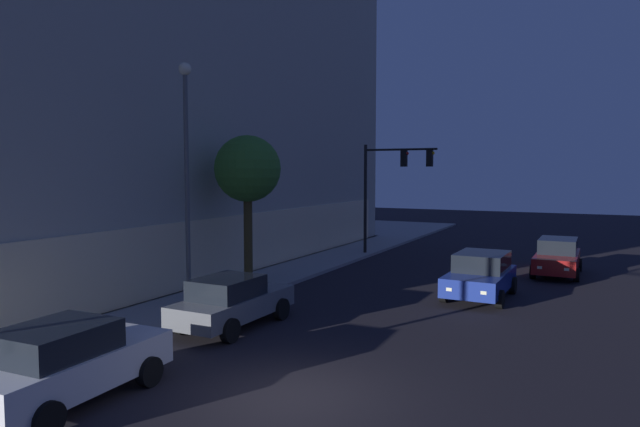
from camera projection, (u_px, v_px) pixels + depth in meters
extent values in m
plane|color=black|center=(291.00, 398.00, 11.97)|extent=(120.00, 120.00, 0.00)
cube|color=#4C4C51|center=(52.00, 252.00, 33.18)|extent=(32.04, 28.95, 0.15)
cube|color=beige|center=(252.00, 241.00, 26.77)|extent=(28.48, 0.60, 2.70)
cube|color=#ADA99A|center=(47.00, 106.00, 32.54)|extent=(31.64, 28.55, 16.91)
cylinder|color=black|center=(365.00, 199.00, 32.14)|extent=(0.18, 0.18, 6.18)
cylinder|color=black|center=(400.00, 149.00, 31.04)|extent=(0.18, 4.12, 0.12)
cube|color=black|center=(404.00, 159.00, 30.99)|extent=(0.32, 0.32, 0.90)
sphere|color=red|center=(407.00, 153.00, 30.89)|extent=(0.18, 0.18, 0.18)
cube|color=black|center=(430.00, 158.00, 30.36)|extent=(0.32, 0.32, 0.90)
sphere|color=yellow|center=(433.00, 153.00, 30.26)|extent=(0.18, 0.18, 0.18)
cylinder|color=#5D5D5D|center=(187.00, 190.00, 19.58)|extent=(0.16, 0.16, 8.03)
sphere|color=#F9EFC6|center=(185.00, 69.00, 19.27)|extent=(0.44, 0.44, 0.44)
cylinder|color=#4B3D1E|center=(248.00, 241.00, 22.88)|extent=(0.35, 0.35, 3.70)
sphere|color=#387027|center=(247.00, 169.00, 22.66)|extent=(2.70, 2.70, 2.70)
cube|color=silver|center=(70.00, 368.00, 11.74)|extent=(4.38, 2.03, 0.75)
cube|color=black|center=(56.00, 340.00, 11.40)|extent=(2.21, 1.76, 0.61)
cube|color=#F9F4CC|center=(123.00, 338.00, 13.89)|extent=(0.13, 0.20, 0.12)
cube|color=#F9F4CC|center=(159.00, 343.00, 13.42)|extent=(0.13, 0.20, 0.12)
cylinder|color=black|center=(88.00, 360.00, 13.37)|extent=(0.68, 0.27, 0.67)
cylinder|color=black|center=(149.00, 371.00, 12.60)|extent=(0.68, 0.27, 0.67)
cylinder|color=black|center=(47.00, 419.00, 10.17)|extent=(0.68, 0.27, 0.67)
cube|color=slate|center=(234.00, 305.00, 17.40)|extent=(4.49, 1.80, 0.64)
cube|color=black|center=(227.00, 287.00, 17.06)|extent=(2.12, 1.60, 0.61)
cube|color=#F9F4CC|center=(259.00, 290.00, 19.58)|extent=(0.12, 0.20, 0.12)
cube|color=#F9F4CC|center=(285.00, 293.00, 19.10)|extent=(0.12, 0.20, 0.12)
cylinder|color=black|center=(237.00, 303.00, 19.05)|extent=(0.71, 0.25, 0.70)
cylinder|color=black|center=(281.00, 309.00, 18.25)|extent=(0.71, 0.25, 0.70)
cylinder|color=black|center=(182.00, 323.00, 16.60)|extent=(0.71, 0.25, 0.70)
cylinder|color=black|center=(230.00, 330.00, 15.80)|extent=(0.71, 0.25, 0.70)
cube|color=navy|center=(480.00, 280.00, 21.37)|extent=(4.44, 2.09, 0.69)
cube|color=black|center=(482.00, 261.00, 21.60)|extent=(2.42, 1.84, 0.68)
cube|color=#F9F4CC|center=(484.00, 293.00, 19.20)|extent=(0.12, 0.20, 0.12)
cube|color=#F9F4CC|center=(449.00, 289.00, 19.75)|extent=(0.12, 0.20, 0.12)
cylinder|color=black|center=(500.00, 299.00, 19.73)|extent=(0.67, 0.25, 0.67)
cylinder|color=black|center=(444.00, 293.00, 20.66)|extent=(0.67, 0.25, 0.67)
cylinder|color=black|center=(513.00, 285.00, 22.13)|extent=(0.67, 0.25, 0.67)
cylinder|color=black|center=(462.00, 281.00, 23.06)|extent=(0.67, 0.25, 0.67)
cube|color=maroon|center=(557.00, 261.00, 26.20)|extent=(4.72, 1.81, 0.70)
cube|color=black|center=(558.00, 245.00, 26.46)|extent=(2.45, 1.62, 0.66)
cube|color=#F9F4CC|center=(567.00, 269.00, 23.90)|extent=(0.12, 0.20, 0.12)
cube|color=#F9F4CC|center=(540.00, 267.00, 24.38)|extent=(0.12, 0.20, 0.12)
cylinder|color=black|center=(577.00, 275.00, 24.52)|extent=(0.62, 0.24, 0.62)
cylinder|color=black|center=(533.00, 272.00, 25.32)|extent=(0.62, 0.24, 0.62)
cylinder|color=black|center=(579.00, 265.00, 27.12)|extent=(0.62, 0.24, 0.62)
cylinder|color=black|center=(540.00, 262.00, 27.93)|extent=(0.62, 0.24, 0.62)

